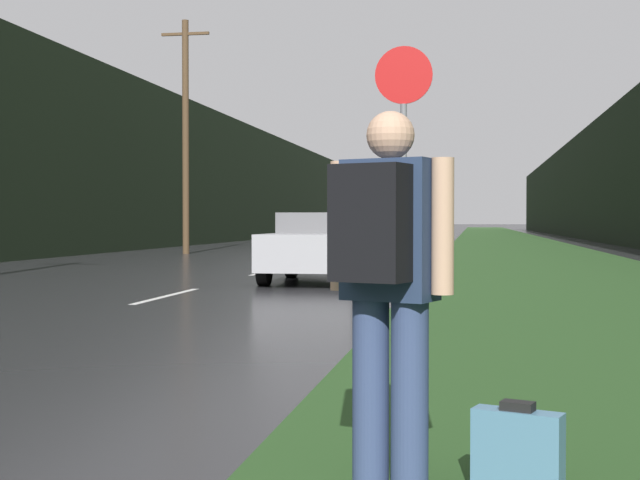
# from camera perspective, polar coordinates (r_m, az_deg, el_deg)

# --- Properties ---
(grass_verge) EXTENTS (6.00, 240.00, 0.02)m
(grass_verge) POSITION_cam_1_polar(r_m,az_deg,el_deg) (41.61, 12.40, -0.45)
(grass_verge) COLOR #26471E
(grass_verge) RESTS_ON ground_plane
(lane_stripe_c) EXTENTS (0.12, 3.00, 0.01)m
(lane_stripe_c) POSITION_cam_1_polar(r_m,az_deg,el_deg) (14.66, -9.75, -3.54)
(lane_stripe_c) COLOR silver
(lane_stripe_c) RESTS_ON ground_plane
(lane_stripe_d) EXTENTS (0.12, 3.00, 0.01)m
(lane_stripe_d) POSITION_cam_1_polar(r_m,az_deg,el_deg) (21.37, -3.45, -2.02)
(lane_stripe_d) COLOR silver
(lane_stripe_d) RESTS_ON ground_plane
(lane_stripe_e) EXTENTS (0.12, 3.00, 0.01)m
(lane_stripe_e) POSITION_cam_1_polar(r_m,az_deg,el_deg) (28.22, -0.18, -1.23)
(lane_stripe_e) COLOR silver
(lane_stripe_e) RESTS_ON ground_plane
(lane_stripe_f) EXTENTS (0.12, 3.00, 0.01)m
(lane_stripe_f) POSITION_cam_1_polar(r_m,az_deg,el_deg) (35.13, 1.80, -0.74)
(lane_stripe_f) COLOR silver
(lane_stripe_f) RESTS_ON ground_plane
(treeline_far_side) EXTENTS (2.00, 140.00, 7.14)m
(treeline_far_side) POSITION_cam_1_polar(r_m,az_deg,el_deg) (53.64, -6.07, 3.76)
(treeline_far_side) COLOR black
(treeline_far_side) RESTS_ON ground_plane
(treeline_near_side) EXTENTS (2.00, 140.00, 7.06)m
(treeline_near_side) POSITION_cam_1_polar(r_m,az_deg,el_deg) (52.19, 18.53, 3.72)
(treeline_near_side) COLOR black
(treeline_near_side) RESTS_ON ground_plane
(utility_pole_far) EXTENTS (1.80, 0.24, 8.54)m
(utility_pole_far) POSITION_cam_1_polar(r_m,az_deg,el_deg) (33.15, -8.60, 6.74)
(utility_pole_far) COLOR #4C3823
(utility_pole_far) RESTS_ON ground_plane
(stop_sign) EXTENTS (0.62, 0.07, 3.10)m
(stop_sign) POSITION_cam_1_polar(r_m,az_deg,el_deg) (9.66, 5.37, 4.91)
(stop_sign) COLOR slate
(stop_sign) RESTS_ON ground_plane
(hitchhiker_with_backpack) EXTENTS (0.57, 0.50, 1.71)m
(hitchhiker_with_backpack) POSITION_cam_1_polar(r_m,az_deg,el_deg) (3.95, 4.28, -2.25)
(hitchhiker_with_backpack) COLOR navy
(hitchhiker_with_backpack) RESTS_ON ground_plane
(suitcase) EXTENTS (0.41, 0.24, 0.44)m
(suitcase) POSITION_cam_1_polar(r_m,az_deg,el_deg) (4.07, 12.53, -13.28)
(suitcase) COLOR teal
(suitcase) RESTS_ON ground_plane
(car_passing_near) EXTENTS (1.93, 4.07, 1.38)m
(car_passing_near) POSITION_cam_1_polar(r_m,az_deg,el_deg) (17.81, 0.08, -0.41)
(car_passing_near) COLOR #9E9EA3
(car_passing_near) RESTS_ON ground_plane
(delivery_truck) EXTENTS (2.40, 6.89, 3.52)m
(delivery_truck) POSITION_cam_1_polar(r_m,az_deg,el_deg) (91.19, 5.56, 1.64)
(delivery_truck) COLOR gray
(delivery_truck) RESTS_ON ground_plane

